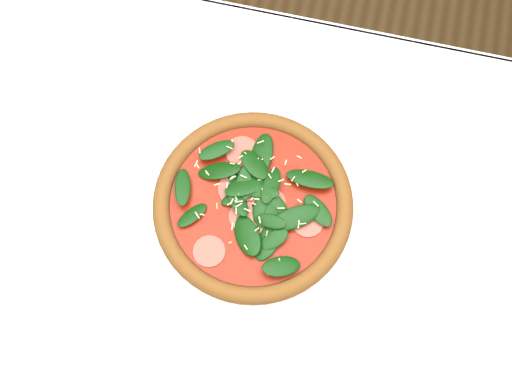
# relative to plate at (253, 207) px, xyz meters

# --- Properties ---
(ground) EXTENTS (6.00, 6.00, 0.00)m
(ground) POSITION_rel_plate_xyz_m (-0.01, -0.04, -0.76)
(ground) COLOR brown
(ground) RESTS_ON ground
(dining_table) EXTENTS (1.21, 0.81, 0.75)m
(dining_table) POSITION_rel_plate_xyz_m (-0.01, -0.04, -0.11)
(dining_table) COLOR white
(dining_table) RESTS_ON ground
(plate) EXTENTS (0.35, 0.35, 0.02)m
(plate) POSITION_rel_plate_xyz_m (0.00, 0.00, 0.00)
(plate) COLOR white
(plate) RESTS_ON dining_table
(pizza) EXTENTS (0.40, 0.40, 0.04)m
(pizza) POSITION_rel_plate_xyz_m (0.00, 0.00, 0.02)
(pizza) COLOR #935B23
(pizza) RESTS_ON plate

